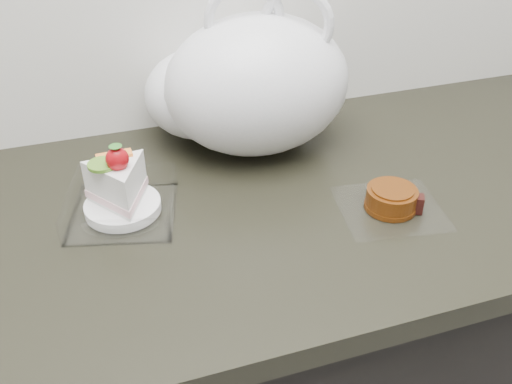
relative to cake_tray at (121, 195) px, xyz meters
The scene contains 4 objects.
counter 0.50m from the cake_tray, 12.17° to the right, with size 2.04×0.64×0.90m.
cake_tray is the anchor object (origin of this frame).
mooncake_wrap 0.43m from the cake_tray, 16.54° to the right, with size 0.19×0.18×0.04m.
plastic_bag 0.31m from the cake_tray, 30.50° to the left, with size 0.42×0.35×0.31m.
Camera 1 is at (-0.17, 0.95, 1.44)m, focal length 40.00 mm.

